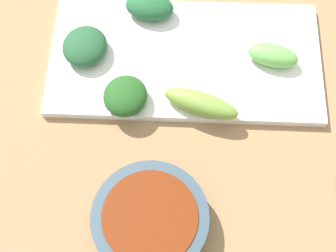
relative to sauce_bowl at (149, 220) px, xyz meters
The scene contains 8 objects.
tabletop 0.11m from the sauce_bowl, 12.92° to the right, with size 2.10×2.10×0.02m, color #93734D.
sauce_bowl is the anchor object (origin of this frame).
serving_plate 0.22m from the sauce_bowl, ahead, with size 0.18×0.35×0.01m, color white.
broccoli_leafy_0 0.15m from the sauce_bowl, 14.45° to the left, with size 0.06×0.05×0.03m, color #21531E.
broccoli_stalk_1 0.15m from the sauce_bowl, 20.74° to the right, with size 0.03×0.09×0.03m, color #74A03E.
broccoli_leafy_2 0.24m from the sauce_bowl, 23.65° to the left, with size 0.06×0.06×0.03m, color #225330.
broccoli_stalk_3 0.26m from the sauce_bowl, 33.95° to the right, with size 0.03×0.06×0.02m, color #69B554.
broccoli_leafy_4 0.28m from the sauce_bowl, ahead, with size 0.04×0.06×0.03m, color #205A32.
Camera 1 is at (-0.22, -0.00, 0.55)m, focal length 50.48 mm.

